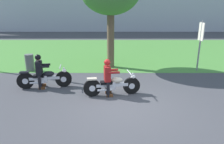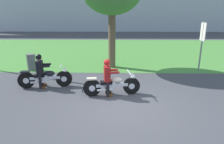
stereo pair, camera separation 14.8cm
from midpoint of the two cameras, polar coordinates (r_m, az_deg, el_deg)
ground at (r=7.09m, az=3.24°, el=-9.32°), size 120.00×120.00×0.00m
grass_verge at (r=16.42m, az=1.37°, el=5.95°), size 60.00×12.00×0.01m
motorcycle_lead at (r=7.79m, az=-0.50°, el=-3.62°), size 2.15×0.70×0.88m
rider_lead at (r=7.64m, az=-1.75°, el=-0.70°), size 0.60×0.52×1.41m
motorcycle_follow at (r=8.98m, az=-18.56°, el=-1.67°), size 2.19×0.70×0.89m
rider_follow at (r=8.89m, az=-19.88°, el=0.88°), size 0.60×0.52×1.42m
trash_can at (r=11.78m, az=-22.17°, el=2.44°), size 0.44×0.44×0.87m
sign_banner at (r=11.57m, az=22.93°, el=8.62°), size 0.08×0.60×2.60m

